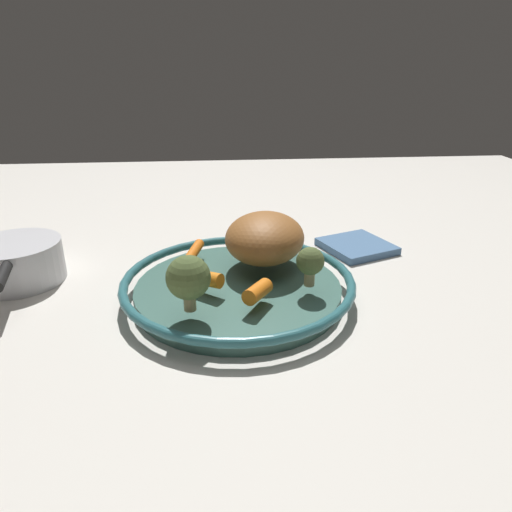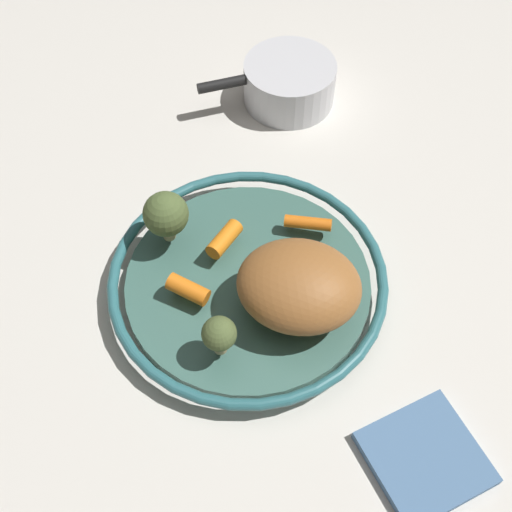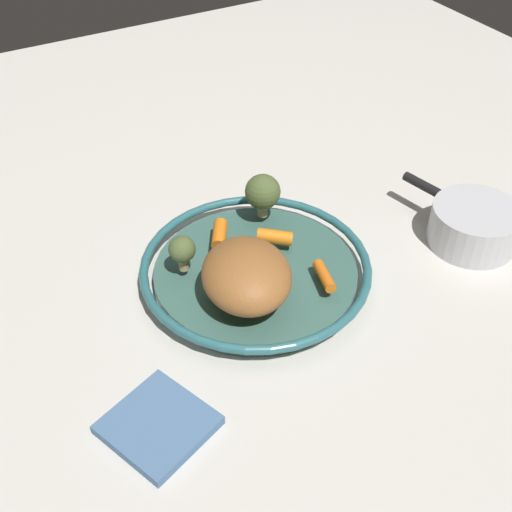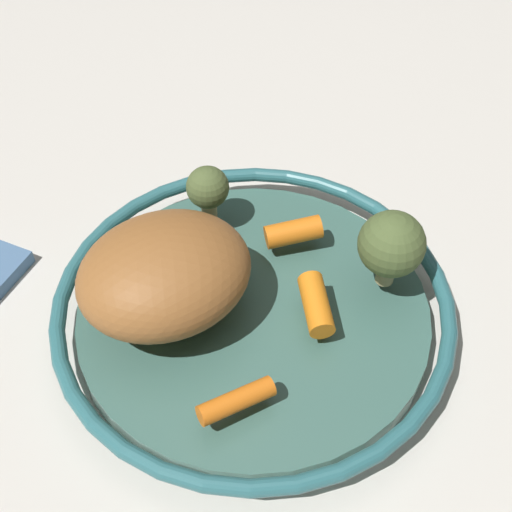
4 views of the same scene
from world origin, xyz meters
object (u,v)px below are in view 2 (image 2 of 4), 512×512
at_px(broccoli_floret_edge, 166,215).
at_px(baby_carrot_back, 224,239).
at_px(roast_chicken_piece, 299,286).
at_px(serving_bowl, 248,282).
at_px(baby_carrot_right, 188,289).
at_px(broccoli_floret_small, 219,334).
at_px(dish_towel, 425,458).
at_px(baby_carrot_left, 308,223).
at_px(saucepan, 289,83).

bearing_deg(broccoli_floret_edge, baby_carrot_back, 75.39).
height_order(roast_chicken_piece, broccoli_floret_edge, roast_chicken_piece).
bearing_deg(serving_bowl, baby_carrot_right, -72.76).
distance_m(serving_bowl, broccoli_floret_small, 0.12).
xyz_separation_m(broccoli_floret_small, dish_towel, (0.14, 0.21, -0.07)).
distance_m(baby_carrot_right, broccoli_floret_edge, 0.10).
bearing_deg(baby_carrot_left, saucepan, 178.53).
distance_m(baby_carrot_back, baby_carrot_left, 0.11).
relative_size(serving_bowl, dish_towel, 3.00).
height_order(serving_bowl, broccoli_floret_small, broccoli_floret_small).
bearing_deg(roast_chicken_piece, baby_carrot_right, -100.08).
bearing_deg(baby_carrot_back, broccoli_floret_small, -5.09).
relative_size(baby_carrot_back, baby_carrot_right, 1.06).
bearing_deg(baby_carrot_back, baby_carrot_right, -33.76).
xyz_separation_m(baby_carrot_left, baby_carrot_right, (0.09, -0.16, 0.00)).
xyz_separation_m(roast_chicken_piece, baby_carrot_right, (-0.02, -0.13, -0.03)).
bearing_deg(broccoli_floret_small, broccoli_floret_edge, -161.25).
bearing_deg(baby_carrot_left, serving_bowl, -51.09).
distance_m(broccoli_floret_edge, dish_towel, 0.41).
xyz_separation_m(roast_chicken_piece, baby_carrot_back, (-0.09, -0.08, -0.03)).
relative_size(serving_bowl, baby_carrot_back, 6.41).
relative_size(baby_carrot_left, saucepan, 0.28).
height_order(roast_chicken_piece, baby_carrot_back, roast_chicken_piece).
bearing_deg(dish_towel, saucepan, -171.83).
relative_size(baby_carrot_back, baby_carrot_left, 0.90).
bearing_deg(baby_carrot_left, roast_chicken_piece, -13.51).
bearing_deg(dish_towel, broccoli_floret_small, -122.16).
height_order(baby_carrot_back, saucepan, saucepan).
distance_m(baby_carrot_right, saucepan, 0.41).
relative_size(serving_bowl, saucepan, 1.63).
distance_m(baby_carrot_back, broccoli_floret_small, 0.15).
bearing_deg(broccoli_floret_small, serving_bowl, 158.71).
xyz_separation_m(roast_chicken_piece, baby_carrot_left, (-0.11, 0.03, -0.03)).
relative_size(baby_carrot_right, broccoli_floret_edge, 0.69).
bearing_deg(serving_bowl, dish_towel, 36.70).
bearing_deg(baby_carrot_back, dish_towel, 35.32).
xyz_separation_m(baby_carrot_back, saucepan, (-0.30, 0.12, -0.01)).
relative_size(broccoli_floret_edge, dish_towel, 0.64).
distance_m(baby_carrot_left, broccoli_floret_edge, 0.18).
distance_m(roast_chicken_piece, baby_carrot_left, 0.12).
distance_m(serving_bowl, saucepan, 0.37).
bearing_deg(saucepan, dish_towel, 8.17).
bearing_deg(baby_carrot_left, baby_carrot_right, -60.13).
bearing_deg(saucepan, baby_carrot_right, -23.66).
bearing_deg(roast_chicken_piece, broccoli_floret_edge, -126.57).
relative_size(baby_carrot_back, dish_towel, 0.47).
height_order(baby_carrot_left, broccoli_floret_edge, broccoli_floret_edge).
bearing_deg(baby_carrot_right, broccoli_floret_small, 24.03).
xyz_separation_m(baby_carrot_right, dish_towel, (0.21, 0.25, -0.04)).
relative_size(baby_carrot_back, broccoli_floret_small, 0.94).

